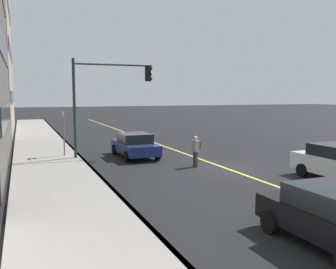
{
  "coord_description": "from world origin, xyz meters",
  "views": [
    {
      "loc": [
        -15.92,
        9.41,
        3.66
      ],
      "look_at": [
        0.65,
        2.81,
        1.74
      ],
      "focal_mm": 39.6,
      "sensor_mm": 36.0,
      "label": 1
    }
  ],
  "objects_px": {
    "car_navy": "(135,145)",
    "pedestrian_with_backpack": "(196,149)",
    "car_black": "(334,216)",
    "street_sign_post": "(64,130)",
    "traffic_light_mast": "(106,90)"
  },
  "relations": [
    {
      "from": "pedestrian_with_backpack",
      "to": "traffic_light_mast",
      "type": "xyz_separation_m",
      "value": [
        4.21,
        3.62,
        3.0
      ]
    },
    {
      "from": "car_navy",
      "to": "traffic_light_mast",
      "type": "xyz_separation_m",
      "value": [
        0.21,
        1.6,
        3.19
      ]
    },
    {
      "from": "traffic_light_mast",
      "to": "car_black",
      "type": "bearing_deg",
      "value": -170.82
    },
    {
      "from": "car_navy",
      "to": "street_sign_post",
      "type": "distance_m",
      "value": 4.17
    },
    {
      "from": "car_navy",
      "to": "pedestrian_with_backpack",
      "type": "relative_size",
      "value": 2.72
    },
    {
      "from": "pedestrian_with_backpack",
      "to": "traffic_light_mast",
      "type": "height_order",
      "value": "traffic_light_mast"
    },
    {
      "from": "car_black",
      "to": "pedestrian_with_backpack",
      "type": "height_order",
      "value": "pedestrian_with_backpack"
    },
    {
      "from": "traffic_light_mast",
      "to": "pedestrian_with_backpack",
      "type": "bearing_deg",
      "value": -139.32
    },
    {
      "from": "car_navy",
      "to": "street_sign_post",
      "type": "height_order",
      "value": "street_sign_post"
    },
    {
      "from": "street_sign_post",
      "to": "pedestrian_with_backpack",
      "type": "bearing_deg",
      "value": -131.19
    },
    {
      "from": "car_black",
      "to": "car_navy",
      "type": "distance_m",
      "value": 14.22
    },
    {
      "from": "traffic_light_mast",
      "to": "street_sign_post",
      "type": "xyz_separation_m",
      "value": [
        0.97,
        2.3,
        -2.28
      ]
    },
    {
      "from": "car_navy",
      "to": "pedestrian_with_backpack",
      "type": "xyz_separation_m",
      "value": [
        -4.01,
        -2.02,
        0.19
      ]
    },
    {
      "from": "car_navy",
      "to": "car_black",
      "type": "bearing_deg",
      "value": -177.08
    },
    {
      "from": "car_navy",
      "to": "pedestrian_with_backpack",
      "type": "bearing_deg",
      "value": -153.26
    }
  ]
}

